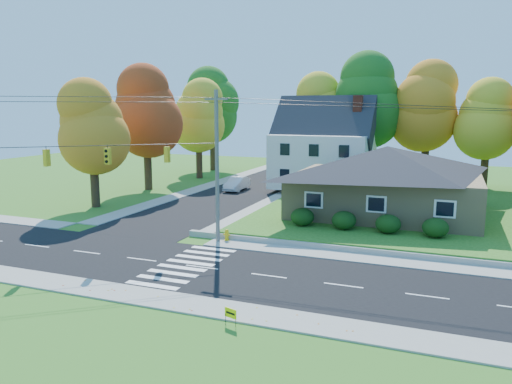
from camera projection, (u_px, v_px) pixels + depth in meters
ground at (202, 268)px, 27.99m from camera, size 120.00×120.00×0.00m
road_main at (202, 267)px, 27.99m from camera, size 90.00×8.00×0.02m
road_cross at (247, 189)px, 54.73m from camera, size 8.00×44.00×0.02m
sidewalk_north at (237, 244)px, 32.57m from camera, size 90.00×2.00×0.08m
sidewalk_south at (152, 298)px, 23.39m from camera, size 90.00×2.00×0.08m
lawn at (452, 210)px, 42.55m from camera, size 30.00×30.00×0.50m
ranch_house at (386, 180)px, 39.25m from camera, size 14.60×10.60×5.40m
colonial_house at (324, 148)px, 52.91m from camera, size 10.40×8.40×9.60m
hedge_row at (366, 222)px, 34.10m from camera, size 10.70×1.70×1.27m
traffic_infrastructure at (209, 174)px, 28.43m from camera, size 38.10×10.66×10.00m
tree_lot_0 at (320, 112)px, 58.53m from camera, size 6.72×6.72×12.51m
tree_lot_1 at (371, 101)px, 55.24m from camera, size 7.84×7.84×14.60m
tree_lot_2 at (428, 107)px, 54.11m from camera, size 7.28×7.28×13.56m
tree_lot_3 at (488, 119)px, 51.25m from camera, size 6.16×6.16×11.47m
tree_west_0 at (92, 127)px, 43.92m from camera, size 6.16×6.16×11.47m
tree_west_1 at (146, 111)px, 53.24m from camera, size 7.28×7.28×13.56m
tree_west_2 at (198, 116)px, 62.17m from camera, size 6.72×6.72×12.51m
tree_west_3 at (212, 106)px, 70.02m from camera, size 7.84×7.84×14.60m
white_car at (237, 184)px, 53.83m from camera, size 1.66×4.45×1.45m
fire_hydrant at (227, 236)px, 33.41m from camera, size 0.47×0.37×0.84m
yard_sign at (231, 313)px, 20.40m from camera, size 0.59×0.21×0.77m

